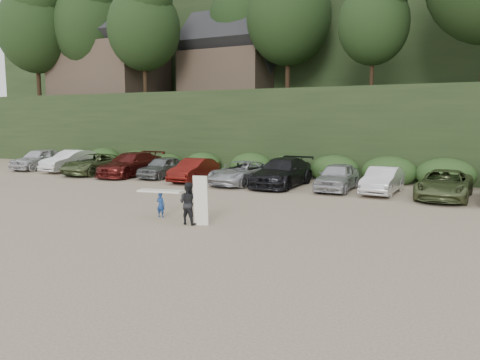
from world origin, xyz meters
The scene contains 5 objects.
ground centered at (0.00, 0.00, 0.00)m, with size 120.00×120.00×0.00m, color tan.
hillside_backdrop centered at (-0.26, 35.93, 11.22)m, with size 90.00×41.50×28.00m.
parked_cars centered at (-5.01, 10.11, 0.76)m, with size 34.23×6.22×1.64m.
child_surfer centered at (-2.18, 0.09, 0.75)m, with size 1.91×0.90×1.11m.
adult_surfer centered at (-0.42, -0.45, 0.81)m, with size 1.25×0.62×1.89m.
Camera 1 is at (9.23, -14.92, 3.99)m, focal length 35.00 mm.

